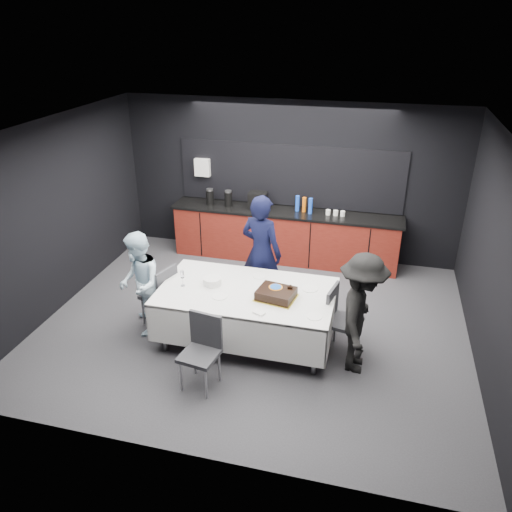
{
  "coord_description": "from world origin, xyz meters",
  "views": [
    {
      "loc": [
        1.54,
        -5.92,
        4.09
      ],
      "look_at": [
        0.0,
        0.1,
        1.05
      ],
      "focal_mm": 35.0,
      "sensor_mm": 36.0,
      "label": 1
    }
  ],
  "objects": [
    {
      "name": "ground",
      "position": [
        0.0,
        0.0,
        0.0
      ],
      "size": [
        6.0,
        6.0,
        0.0
      ],
      "primitive_type": "plane",
      "color": "#3C3C41",
      "rests_on": "ground"
    },
    {
      "name": "loose_plate_near",
      "position": [
        -0.3,
        -0.64,
        0.78
      ],
      "size": [
        0.2,
        0.2,
        0.01
      ],
      "primitive_type": "cylinder",
      "color": "white",
      "rests_on": "party_table"
    },
    {
      "name": "kitchenette",
      "position": [
        -0.02,
        2.22,
        0.54
      ],
      "size": [
        4.1,
        0.64,
        2.05
      ],
      "color": "#5A150E",
      "rests_on": "ground"
    },
    {
      "name": "person_right",
      "position": [
        1.5,
        -0.63,
        0.79
      ],
      "size": [
        0.61,
        1.04,
        1.58
      ],
      "primitive_type": "imported",
      "rotation": [
        0.0,
        0.0,
        1.55
      ],
      "color": "black",
      "rests_on": "ground"
    },
    {
      "name": "person_left",
      "position": [
        -1.49,
        -0.53,
        0.74
      ],
      "size": [
        0.83,
        0.9,
        1.48
      ],
      "primitive_type": "imported",
      "rotation": [
        0.0,
        0.0,
        -1.1
      ],
      "color": "#C4E4F7",
      "rests_on": "ground"
    },
    {
      "name": "person_center",
      "position": [
        -0.03,
        0.53,
        0.9
      ],
      "size": [
        0.75,
        0.61,
        1.79
      ],
      "primitive_type": "imported",
      "rotation": [
        0.0,
        0.0,
        2.84
      ],
      "color": "black",
      "rests_on": "ground"
    },
    {
      "name": "fork_pile",
      "position": [
        0.29,
        -0.9,
        0.79
      ],
      "size": [
        0.17,
        0.14,
        0.02
      ],
      "primitive_type": "cube",
      "rotation": [
        0.0,
        0.0,
        -0.43
      ],
      "color": "white",
      "rests_on": "party_table"
    },
    {
      "name": "loose_plate_far",
      "position": [
        0.07,
        0.03,
        0.78
      ],
      "size": [
        0.2,
        0.2,
        0.01
      ],
      "primitive_type": "cylinder",
      "color": "white",
      "rests_on": "party_table"
    },
    {
      "name": "chair_left",
      "position": [
        -1.26,
        -0.32,
        0.53
      ],
      "size": [
        0.53,
        0.53,
        0.92
      ],
      "color": "#2E2F34",
      "rests_on": "ground"
    },
    {
      "name": "chair_right",
      "position": [
        1.23,
        -0.32,
        0.53
      ],
      "size": [
        0.5,
        0.5,
        0.92
      ],
      "color": "#2E2F34",
      "rests_on": "ground"
    },
    {
      "name": "room_shell",
      "position": [
        0.0,
        0.0,
        1.86
      ],
      "size": [
        6.04,
        5.04,
        2.82
      ],
      "color": "white",
      "rests_on": "ground"
    },
    {
      "name": "party_table",
      "position": [
        0.0,
        -0.4,
        0.64
      ],
      "size": [
        2.32,
        1.32,
        0.78
      ],
      "color": "#99999E",
      "rests_on": "ground"
    },
    {
      "name": "loose_plate_right_a",
      "position": [
        0.8,
        -0.15,
        0.78
      ],
      "size": [
        0.22,
        0.22,
        0.01
      ],
      "primitive_type": "cylinder",
      "color": "white",
      "rests_on": "party_table"
    },
    {
      "name": "cake_assembly",
      "position": [
        0.42,
        -0.49,
        0.84
      ],
      "size": [
        0.56,
        0.48,
        0.16
      ],
      "color": "gold",
      "rests_on": "party_table"
    },
    {
      "name": "champagne_flute",
      "position": [
        -0.87,
        -0.49,
        0.94
      ],
      "size": [
        0.06,
        0.06,
        0.22
      ],
      "color": "white",
      "rests_on": "party_table"
    },
    {
      "name": "loose_plate_right_b",
      "position": [
        0.96,
        -0.81,
        0.78
      ],
      "size": [
        0.19,
        0.19,
        0.01
      ],
      "primitive_type": "cylinder",
      "color": "white",
      "rests_on": "party_table"
    },
    {
      "name": "chair_near",
      "position": [
        -0.28,
        -1.39,
        0.53
      ],
      "size": [
        0.48,
        0.48,
        0.92
      ],
      "color": "#2E2F34",
      "rests_on": "ground"
    },
    {
      "name": "plate_stack",
      "position": [
        -0.49,
        -0.36,
        0.83
      ],
      "size": [
        0.24,
        0.24,
        0.1
      ],
      "primitive_type": "cylinder",
      "color": "white",
      "rests_on": "party_table"
    }
  ]
}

